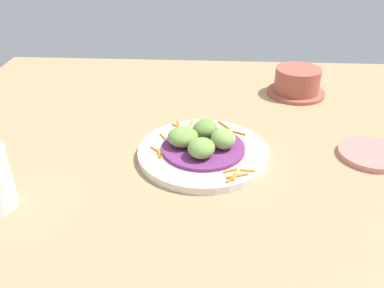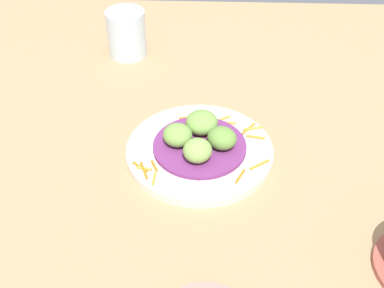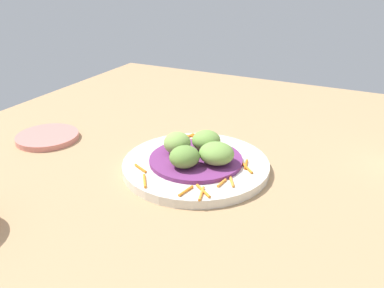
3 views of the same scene
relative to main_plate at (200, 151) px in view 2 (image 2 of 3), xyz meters
The scene contains 9 objects.
table_surface 4.62cm from the main_plate, 31.48° to the left, with size 110.00×110.00×2.00cm, color tan.
main_plate is the anchor object (origin of this frame).
cabbage_bed 1.04cm from the main_plate, behind, with size 14.95×14.95×0.66cm, color #702D6B.
carrot_garnish 1.47cm from the main_plate, 60.19° to the right, with size 18.42×21.16×0.40cm.
guac_scoop_left 4.62cm from the main_plate, ahead, with size 5.52×5.26×3.33cm, color #759E47.
guac_scoop_center 4.64cm from the main_plate, 86.23° to the left, with size 4.76×4.57×3.36cm, color #759E47.
guac_scoop_right 4.71cm from the main_plate, behind, with size 4.48×4.40×3.58cm, color #84A851.
guac_scoop_back 4.63cm from the main_plate, 93.77° to the right, with size 4.75×4.39×3.34cm, color olive.
water_glass 35.65cm from the main_plate, 26.81° to the left, with size 7.97×7.97×9.58cm, color silver.
Camera 2 is at (-62.73, -3.41, 54.26)cm, focal length 45.64 mm.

